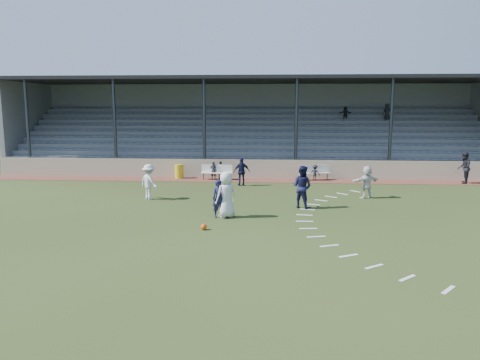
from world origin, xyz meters
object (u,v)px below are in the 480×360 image
player_white_lead (226,195)px  official (464,168)px  bench_left (217,171)px  football (204,227)px  bench_right (315,171)px  trash_bin (179,171)px  player_navy_lead (219,199)px

player_white_lead → official: player_white_lead is taller
bench_left → football: 12.18m
bench_right → trash_bin: size_ratio=2.27×
player_white_lead → official: size_ratio=1.03×
bench_left → player_white_lead: 10.19m
trash_bin → player_navy_lead: 11.13m
football → player_navy_lead: size_ratio=0.15×
bench_left → player_white_lead: size_ratio=1.03×
bench_left → player_navy_lead: bearing=-79.7°
trash_bin → player_white_lead: size_ratio=0.45×
bench_right → football: (-5.30, -12.47, -0.46)m
trash_bin → player_white_lead: bearing=-68.4°
football → player_navy_lead: bearing=80.1°
bench_left → player_navy_lead: 10.16m
official → bench_left: bearing=-68.0°
player_white_lead → player_navy_lead: 0.35m
trash_bin → bench_right: bearing=-0.2°
bench_right → football: bench_right is taller
bench_left → official: official is taller
player_white_lead → player_navy_lead: bearing=-33.9°
player_navy_lead → player_white_lead: bearing=-12.2°
bench_right → player_white_lead: bearing=-130.7°
bench_left → trash_bin: bearing=174.5°
bench_right → trash_bin: 8.77m
bench_right → player_navy_lead: (-4.94, -10.42, 0.23)m
bench_right → official: (8.92, -0.78, 0.39)m
bench_left → official: (15.17, -0.44, 0.39)m
bench_right → player_navy_lead: 11.53m
bench_left → football: size_ratio=8.41×
trash_bin → official: official is taller
football → bench_left: bearing=94.5°
player_white_lead → bench_left: bearing=-119.9°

